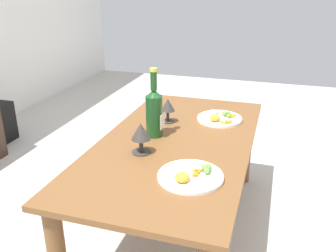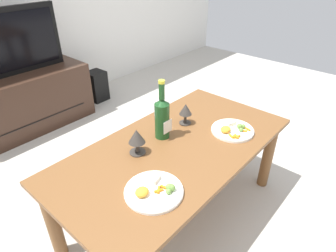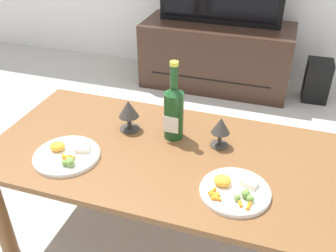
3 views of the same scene
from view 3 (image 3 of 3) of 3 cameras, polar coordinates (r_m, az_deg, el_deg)
The scene contains 9 objects.
ground_plane at distance 1.86m, azimuth -1.10°, elevation -16.71°, with size 6.40×6.40×0.00m, color #B7B2A8.
dining_table at distance 1.56m, azimuth -1.27°, elevation -6.34°, with size 1.36×0.70×0.52m.
tv_stand at distance 3.12m, azimuth 7.29°, elevation 10.53°, with size 1.17×0.50×0.51m.
floor_speaker at distance 3.11m, azimuth 21.60°, elevation 6.39°, with size 0.18×0.18×0.32m, color black.
wine_bottle at distance 1.53m, azimuth 0.87°, elevation 2.49°, with size 0.08×0.08×0.34m.
goblet_left at distance 1.60m, azimuth -5.99°, elevation 2.34°, with size 0.09×0.09×0.14m.
goblet_right at distance 1.51m, azimuth 7.97°, elevation -0.19°, with size 0.08×0.08×0.13m.
dinner_plate_left at distance 1.52m, azimuth -15.04°, elevation -4.24°, with size 0.26×0.26×0.05m.
dinner_plate_right at distance 1.33m, azimuth 10.05°, elevation -9.55°, with size 0.24×0.24×0.05m.
Camera 3 is at (0.41, -1.15, 1.41)m, focal length 40.33 mm.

